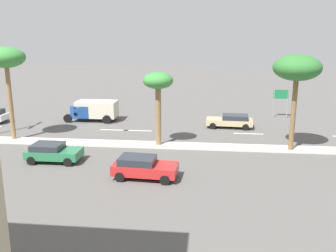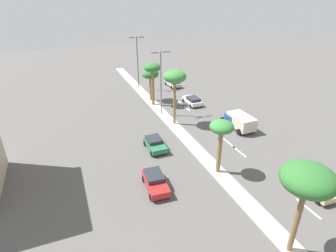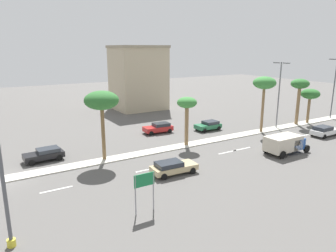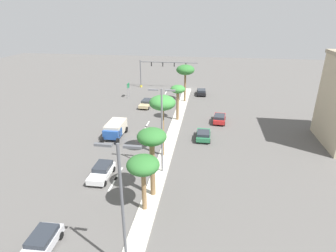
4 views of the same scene
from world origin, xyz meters
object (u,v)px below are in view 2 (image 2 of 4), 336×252
object	(u,v)px
sedan_silver_mid	(173,83)
sedan_white_inboard	(192,100)
box_truck	(239,121)
palm_tree_inboard	(308,181)
sedan_green_far	(155,144)
street_lamp_rear	(138,59)
street_lamp_front	(161,79)
sedan_tan_right	(314,186)
sedan_red_left	(155,181)
palm_tree_outboard	(150,75)
palm_tree_center	(221,130)
palm_tree_left	(175,78)
palm_tree_near	(152,70)

from	to	relation	value
sedan_silver_mid	sedan_white_inboard	world-z (taller)	sedan_white_inboard
sedan_white_inboard	box_truck	size ratio (longest dim) A/B	0.78
palm_tree_inboard	sedan_green_far	size ratio (longest dim) A/B	1.94
sedan_green_far	street_lamp_rear	bearing A→B (deg)	78.57
street_lamp_front	sedan_green_far	xyz separation A→B (m)	(-4.51, -9.80, -5.24)
street_lamp_rear	sedan_green_far	xyz separation A→B (m)	(-4.77, -23.56, -5.38)
sedan_tan_right	sedan_green_far	bearing A→B (deg)	130.56
box_truck	street_lamp_rear	bearing A→B (deg)	110.62
street_lamp_front	sedan_red_left	distance (m)	19.18
box_truck	sedan_white_inboard	bearing A→B (deg)	100.89
palm_tree_outboard	sedan_tan_right	bearing A→B (deg)	-77.57
palm_tree_outboard	sedan_green_far	world-z (taller)	palm_tree_outboard
palm_tree_center	box_truck	size ratio (longest dim) A/B	1.12
sedan_tan_right	sedan_red_left	world-z (taller)	sedan_red_left
sedan_green_far	sedan_white_inboard	bearing A→B (deg)	46.99
sedan_green_far	sedan_red_left	xyz separation A→B (m)	(-2.51, -7.27, 0.04)
box_truck	palm_tree_center	bearing A→B (deg)	-135.70
palm_tree_outboard	sedan_silver_mid	world-z (taller)	palm_tree_outboard
sedan_silver_mid	box_truck	distance (m)	21.88
box_truck	palm_tree_left	bearing A→B (deg)	149.43
street_lamp_front	box_truck	world-z (taller)	street_lamp_front
palm_tree_inboard	palm_tree_center	world-z (taller)	palm_tree_inboard
street_lamp_rear	palm_tree_left	bearing A→B (deg)	-88.87
street_lamp_front	street_lamp_rear	distance (m)	13.77
street_lamp_front	sedan_white_inboard	size ratio (longest dim) A/B	2.33
palm_tree_left	sedan_tan_right	bearing A→B (deg)	-71.23
street_lamp_front	box_truck	xyz separation A→B (m)	(8.74, -8.79, -4.75)
palm_tree_center	box_truck	distance (m)	12.55
palm_tree_left	palm_tree_outboard	distance (m)	11.13
sedan_white_inboard	sedan_tan_right	bearing A→B (deg)	-88.62
palm_tree_center	sedan_tan_right	distance (m)	10.54
street_lamp_front	street_lamp_rear	xyz separation A→B (m)	(0.25, 13.76, 0.14)
palm_tree_center	street_lamp_front	distance (m)	17.12
palm_tree_outboard	palm_tree_near	xyz separation A→B (m)	(-0.35, -2.35, 1.49)
palm_tree_outboard	sedan_white_inboard	size ratio (longest dim) A/B	1.31
sedan_tan_right	sedan_white_inboard	xyz separation A→B (m)	(-0.62, 25.70, 0.05)
street_lamp_rear	street_lamp_front	bearing A→B (deg)	-91.06
sedan_red_left	street_lamp_rear	bearing A→B (deg)	76.72
palm_tree_near	street_lamp_front	distance (m)	4.56
sedan_silver_mid	sedan_white_inboard	xyz separation A→B (m)	(-0.86, -10.89, 0.02)
palm_tree_inboard	sedan_tan_right	xyz separation A→B (m)	(7.28, 4.42, -5.89)
palm_tree_near	sedan_white_inboard	distance (m)	8.80
sedan_green_far	sedan_silver_mid	size ratio (longest dim) A/B	0.86
palm_tree_near	sedan_green_far	distance (m)	16.08
palm_tree_center	street_lamp_front	bearing A→B (deg)	90.76
sedan_green_far	box_truck	xyz separation A→B (m)	(13.25, 1.01, 0.49)
street_lamp_front	sedan_silver_mid	bearing A→B (deg)	60.11
sedan_green_far	palm_tree_inboard	bearing A→B (deg)	-76.12
palm_tree_near	box_truck	bearing A→B (deg)	-57.33
palm_tree_outboard	sedan_green_far	distance (m)	17.91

